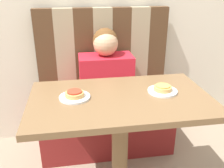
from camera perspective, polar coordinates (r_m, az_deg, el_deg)
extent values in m
cube|color=maroon|center=(2.21, -1.28, -9.14)|extent=(1.09, 0.46, 0.43)
cube|color=#4C331E|center=(2.13, -14.75, 6.35)|extent=(0.16, 0.08, 0.74)
cube|color=tan|center=(2.12, -10.55, 6.64)|extent=(0.16, 0.08, 0.74)
cube|color=#4C331E|center=(2.13, -6.32, 6.90)|extent=(0.16, 0.08, 0.74)
cube|color=tan|center=(2.14, -2.12, 7.12)|extent=(0.16, 0.08, 0.74)
cube|color=#4C331E|center=(2.16, 2.02, 7.30)|extent=(0.16, 0.08, 0.74)
cube|color=tan|center=(2.20, 6.05, 7.43)|extent=(0.16, 0.08, 0.74)
cube|color=#4C331E|center=(2.24, 9.94, 7.53)|extent=(0.16, 0.08, 0.74)
cube|color=brown|center=(1.42, 1.96, -3.59)|extent=(1.02, 0.61, 0.03)
cylinder|color=brown|center=(1.63, 1.78, -15.85)|extent=(0.10, 0.10, 0.74)
cube|color=red|center=(2.02, -1.38, 1.01)|extent=(0.42, 0.23, 0.40)
sphere|color=tan|center=(1.93, -1.46, 9.22)|extent=(0.19, 0.19, 0.19)
sphere|color=brown|center=(1.94, -1.56, 9.87)|extent=(0.19, 0.19, 0.19)
cylinder|color=white|center=(1.41, -8.51, -2.98)|extent=(0.17, 0.17, 0.01)
cylinder|color=white|center=(1.50, 11.46, -1.60)|extent=(0.17, 0.17, 0.01)
cylinder|color=tan|center=(1.40, -8.55, -2.33)|extent=(0.11, 0.11, 0.02)
cylinder|color=#B73823|center=(1.39, -8.59, -1.74)|extent=(0.08, 0.08, 0.01)
cylinder|color=tan|center=(1.49, 11.51, -0.98)|extent=(0.11, 0.11, 0.02)
cylinder|color=gold|center=(1.48, 11.56, -0.41)|extent=(0.08, 0.08, 0.01)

